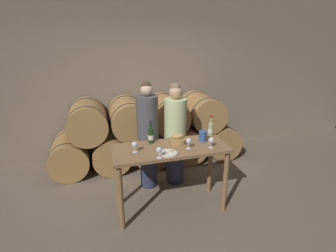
{
  "coord_description": "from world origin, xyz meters",
  "views": [
    {
      "loc": [
        -0.87,
        -2.97,
        2.33
      ],
      "look_at": [
        0.0,
        0.12,
        1.18
      ],
      "focal_mm": 28.0,
      "sensor_mm": 36.0,
      "label": 1
    }
  ],
  "objects": [
    {
      "name": "bread_basket",
      "position": [
        0.14,
        0.11,
        0.98
      ],
      "size": [
        0.22,
        0.22,
        0.14
      ],
      "color": "#A87F4C",
      "rests_on": "tasting_table"
    },
    {
      "name": "wine_bottle_white",
      "position": [
        0.67,
        0.24,
        1.03
      ],
      "size": [
        0.07,
        0.07,
        0.3
      ],
      "color": "#ADBC7F",
      "rests_on": "tasting_table"
    },
    {
      "name": "wine_glass_right",
      "position": [
        0.5,
        -0.15,
        1.03
      ],
      "size": [
        0.07,
        0.07,
        0.14
      ],
      "color": "white",
      "rests_on": "tasting_table"
    },
    {
      "name": "ground_plane",
      "position": [
        0.0,
        0.0,
        0.0
      ],
      "size": [
        10.0,
        10.0,
        0.0
      ],
      "primitive_type": "plane",
      "color": "#726654"
    },
    {
      "name": "person_right",
      "position": [
        0.27,
        0.65,
        0.83
      ],
      "size": [
        0.34,
        0.34,
        1.63
      ],
      "color": "#2D334C",
      "rests_on": "ground_plane"
    },
    {
      "name": "stone_wall_back",
      "position": [
        0.0,
        2.01,
        1.6
      ],
      "size": [
        10.0,
        0.12,
        3.2
      ],
      "color": "gray",
      "rests_on": "ground_plane"
    },
    {
      "name": "barrel_stack",
      "position": [
        0.0,
        1.46,
        0.59
      ],
      "size": [
        3.45,
        0.87,
        1.25
      ],
      "color": "#A87A47",
      "rests_on": "ground_plane"
    },
    {
      "name": "wine_bottle_red",
      "position": [
        -0.21,
        0.21,
        1.03
      ],
      "size": [
        0.07,
        0.07,
        0.31
      ],
      "color": "#193819",
      "rests_on": "tasting_table"
    },
    {
      "name": "person_left",
      "position": [
        -0.17,
        0.65,
        0.86
      ],
      "size": [
        0.32,
        0.32,
        1.68
      ],
      "color": "#2D334C",
      "rests_on": "ground_plane"
    },
    {
      "name": "wine_glass_far_left",
      "position": [
        -0.47,
        -0.02,
        1.03
      ],
      "size": [
        0.07,
        0.07,
        0.14
      ],
      "color": "white",
      "rests_on": "tasting_table"
    },
    {
      "name": "wine_glass_center",
      "position": [
        0.21,
        -0.1,
        1.03
      ],
      "size": [
        0.07,
        0.07,
        0.14
      ],
      "color": "white",
      "rests_on": "tasting_table"
    },
    {
      "name": "blue_crock",
      "position": [
        0.48,
        0.08,
        1.0
      ],
      "size": [
        0.12,
        0.12,
        0.14
      ],
      "color": "#335693",
      "rests_on": "tasting_table"
    },
    {
      "name": "wine_glass_left",
      "position": [
        -0.21,
        -0.26,
        1.03
      ],
      "size": [
        0.07,
        0.07,
        0.14
      ],
      "color": "white",
      "rests_on": "tasting_table"
    },
    {
      "name": "cheese_plate",
      "position": [
        -0.08,
        -0.17,
        0.94
      ],
      "size": [
        0.22,
        0.22,
        0.04
      ],
      "color": "white",
      "rests_on": "tasting_table"
    },
    {
      "name": "tasting_table",
      "position": [
        0.0,
        0.0,
        0.78
      ],
      "size": [
        1.51,
        0.61,
        0.93
      ],
      "color": "olive",
      "rests_on": "ground_plane"
    }
  ]
}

